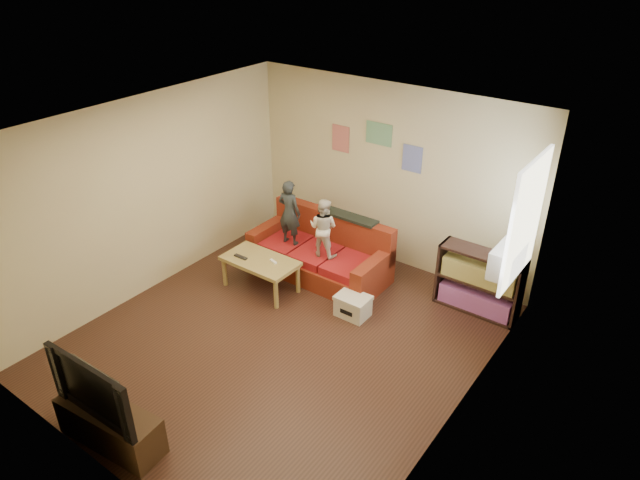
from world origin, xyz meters
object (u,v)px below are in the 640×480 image
Objects in this scene: child_a at (289,212)px; bookshelf at (479,285)px; child_b at (323,228)px; tv_stand at (110,426)px; sofa at (322,254)px; file_box at (353,306)px; coffee_table at (260,264)px; television at (100,384)px.

child_a is 0.89× the size of bookshelf.
tv_stand is at bearing 81.94° from child_b.
sofa is 1.17m from file_box.
bookshelf is at bearing -172.53° from child_b.
coffee_table is 3.04m from television.
child_b is at bearing 175.18° from child_a.
sofa is 2.07× the size of child_a.
tv_stand is (0.20, -3.81, -0.09)m from sofa.
coffee_table is 0.93× the size of television.
television is at bearing -87.02° from sofa.
sofa is 1.93× the size of coffee_table.
television is (-0.77, -3.17, 0.60)m from file_box.
child_a reaches higher than sofa.
bookshelf is (2.08, 0.61, -0.46)m from child_b.
child_a is at bearing -159.44° from sofa.
bookshelf is 4.72m from tv_stand.
child_b is 3.70m from tv_stand.
child_b reaches higher than bookshelf.
sofa is 2.27m from bookshelf.
bookshelf is at bearing 26.16° from coffee_table.
child_b is 0.81× the size of coffee_table.
coffee_table reaches higher than tv_stand.
tv_stand is 1.01× the size of television.
child_b reaches higher than television.
sofa is 4.68× the size of file_box.
sofa reaches higher than bookshelf.
sofa is 3.82m from tv_stand.
bookshelf is 0.98× the size of television.
file_box is at bearing -33.37° from sofa.
sofa is 0.78m from child_a.
child_b is 1.98× the size of file_box.
child_a reaches higher than television.
child_a is 3.71m from television.
coffee_table is at bearing 100.38° from television.
bookshelf reaches higher than coffee_table.
tv_stand is at bearing -87.02° from sofa.
sofa is 2.36× the size of child_b.
sofa is 0.60m from child_b.
television is (0.63, -2.95, 0.34)m from coffee_table.
child_b is at bearing -48.91° from sofa.
file_box is 3.27m from tv_stand.
sofa is 3.85m from television.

